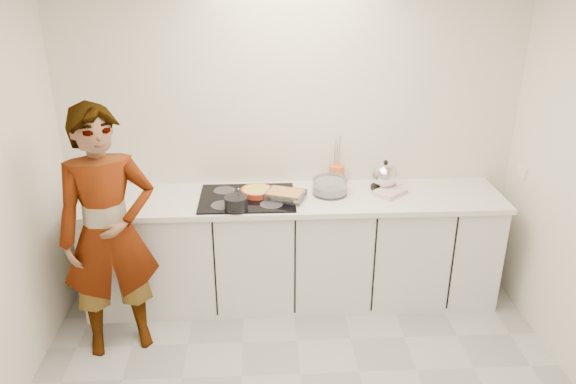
{
  "coord_description": "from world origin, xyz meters",
  "views": [
    {
      "loc": [
        -0.23,
        -2.65,
        2.64
      ],
      "look_at": [
        -0.05,
        1.05,
        1.05
      ],
      "focal_mm": 35.0,
      "sensor_mm": 36.0,
      "label": 1
    }
  ],
  "objects_px": {
    "saucepan": "(236,203)",
    "baking_dish": "(285,194)",
    "mixing_bowl": "(330,187)",
    "tart_dish": "(257,191)",
    "cook": "(109,234)",
    "utensil_crock": "(337,174)",
    "hob": "(247,198)",
    "kettle": "(385,177)"
  },
  "relations": [
    {
      "from": "kettle",
      "to": "baking_dish",
      "type": "bearing_deg",
      "value": -167.44
    },
    {
      "from": "saucepan",
      "to": "baking_dish",
      "type": "relative_size",
      "value": 0.6
    },
    {
      "from": "saucepan",
      "to": "hob",
      "type": "bearing_deg",
      "value": 70.08
    },
    {
      "from": "baking_dish",
      "to": "cook",
      "type": "bearing_deg",
      "value": -158.75
    },
    {
      "from": "hob",
      "to": "kettle",
      "type": "relative_size",
      "value": 2.65
    },
    {
      "from": "mixing_bowl",
      "to": "baking_dish",
      "type": "bearing_deg",
      "value": -164.99
    },
    {
      "from": "saucepan",
      "to": "kettle",
      "type": "bearing_deg",
      "value": 16.88
    },
    {
      "from": "tart_dish",
      "to": "baking_dish",
      "type": "relative_size",
      "value": 0.99
    },
    {
      "from": "utensil_crock",
      "to": "tart_dish",
      "type": "bearing_deg",
      "value": -161.04
    },
    {
      "from": "kettle",
      "to": "utensil_crock",
      "type": "xyz_separation_m",
      "value": [
        -0.36,
        0.14,
        -0.03
      ]
    },
    {
      "from": "tart_dish",
      "to": "baking_dish",
      "type": "xyz_separation_m",
      "value": [
        0.22,
        -0.09,
        0.01
      ]
    },
    {
      "from": "hob",
      "to": "saucepan",
      "type": "bearing_deg",
      "value": -109.92
    },
    {
      "from": "saucepan",
      "to": "cook",
      "type": "distance_m",
      "value": 0.9
    },
    {
      "from": "utensil_crock",
      "to": "saucepan",
      "type": "bearing_deg",
      "value": -148.51
    },
    {
      "from": "hob",
      "to": "kettle",
      "type": "xyz_separation_m",
      "value": [
        1.08,
        0.14,
        0.1
      ]
    },
    {
      "from": "tart_dish",
      "to": "cook",
      "type": "distance_m",
      "value": 1.14
    },
    {
      "from": "cook",
      "to": "tart_dish",
      "type": "bearing_deg",
      "value": 11.36
    },
    {
      "from": "tart_dish",
      "to": "hob",
      "type": "bearing_deg",
      "value": -142.14
    },
    {
      "from": "mixing_bowl",
      "to": "hob",
      "type": "bearing_deg",
      "value": -174.6
    },
    {
      "from": "kettle",
      "to": "cook",
      "type": "relative_size",
      "value": 0.15
    },
    {
      "from": "utensil_crock",
      "to": "cook",
      "type": "xyz_separation_m",
      "value": [
        -1.64,
        -0.78,
        -0.09
      ]
    },
    {
      "from": "mixing_bowl",
      "to": "utensil_crock",
      "type": "distance_m",
      "value": 0.23
    },
    {
      "from": "baking_dish",
      "to": "kettle",
      "type": "xyz_separation_m",
      "value": [
        0.79,
        0.18,
        0.06
      ]
    },
    {
      "from": "kettle",
      "to": "tart_dish",
      "type": "bearing_deg",
      "value": -175.14
    },
    {
      "from": "hob",
      "to": "mixing_bowl",
      "type": "distance_m",
      "value": 0.64
    },
    {
      "from": "saucepan",
      "to": "baking_dish",
      "type": "bearing_deg",
      "value": 25.54
    },
    {
      "from": "hob",
      "to": "saucepan",
      "type": "relative_size",
      "value": 3.55
    },
    {
      "from": "saucepan",
      "to": "cook",
      "type": "height_order",
      "value": "cook"
    },
    {
      "from": "mixing_bowl",
      "to": "tart_dish",
      "type": "bearing_deg",
      "value": -179.69
    },
    {
      "from": "mixing_bowl",
      "to": "saucepan",
      "type": "bearing_deg",
      "value": -159.43
    },
    {
      "from": "hob",
      "to": "saucepan",
      "type": "xyz_separation_m",
      "value": [
        -0.08,
        -0.21,
        0.05
      ]
    },
    {
      "from": "hob",
      "to": "baking_dish",
      "type": "bearing_deg",
      "value": -6.53
    },
    {
      "from": "tart_dish",
      "to": "kettle",
      "type": "height_order",
      "value": "kettle"
    },
    {
      "from": "tart_dish",
      "to": "mixing_bowl",
      "type": "distance_m",
      "value": 0.57
    },
    {
      "from": "saucepan",
      "to": "mixing_bowl",
      "type": "height_order",
      "value": "saucepan"
    },
    {
      "from": "tart_dish",
      "to": "cook",
      "type": "bearing_deg",
      "value": -150.57
    },
    {
      "from": "utensil_crock",
      "to": "hob",
      "type": "bearing_deg",
      "value": -158.79
    },
    {
      "from": "kettle",
      "to": "cook",
      "type": "distance_m",
      "value": 2.11
    },
    {
      "from": "hob",
      "to": "kettle",
      "type": "height_order",
      "value": "kettle"
    },
    {
      "from": "baking_dish",
      "to": "utensil_crock",
      "type": "relative_size",
      "value": 2.21
    },
    {
      "from": "saucepan",
      "to": "mixing_bowl",
      "type": "xyz_separation_m",
      "value": [
        0.71,
        0.27,
        -0.0
      ]
    },
    {
      "from": "hob",
      "to": "cook",
      "type": "xyz_separation_m",
      "value": [
        -0.92,
        -0.5,
        -0.02
      ]
    }
  ]
}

